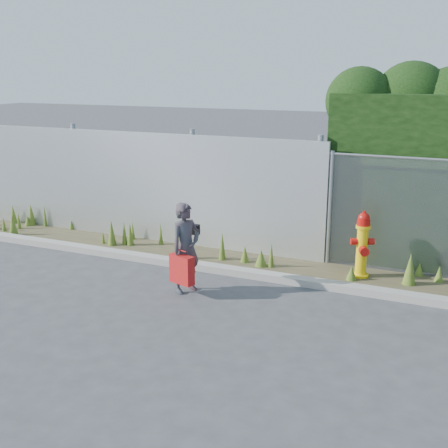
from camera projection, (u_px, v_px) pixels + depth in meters
ground at (204, 319)px, 7.93m from camera, size 80.00×80.00×0.00m
curb at (250, 273)px, 9.50m from camera, size 16.00×0.22×0.12m
weed_strip at (226, 253)px, 10.32m from camera, size 16.00×1.27×0.54m
corrugated_fence at (123, 185)px, 11.53m from camera, size 8.50×0.21×2.30m
fire_hydrant at (362, 246)px, 9.35m from camera, size 0.39×0.35×1.16m
woman at (186, 248)px, 8.73m from camera, size 0.53×0.62×1.44m
red_tote_bag at (182, 269)px, 8.62m from camera, size 0.41×0.15×0.54m
black_shoulder_bag at (193, 229)px, 8.88m from camera, size 0.22×0.09×0.16m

